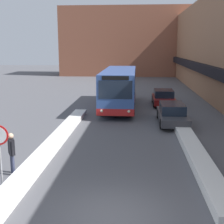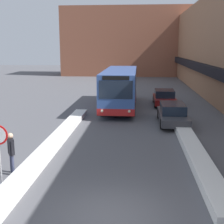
{
  "view_description": "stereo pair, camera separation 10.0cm",
  "coord_description": "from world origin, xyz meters",
  "px_view_note": "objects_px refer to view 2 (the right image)",
  "views": [
    {
      "loc": [
        0.74,
        -8.68,
        5.15
      ],
      "look_at": [
        -0.54,
        7.55,
        1.75
      ],
      "focal_mm": 50.0,
      "sensor_mm": 36.0,
      "label": 1
    },
    {
      "loc": [
        0.84,
        -8.67,
        5.15
      ],
      "look_at": [
        -0.54,
        7.55,
        1.75
      ],
      "focal_mm": 50.0,
      "sensor_mm": 36.0,
      "label": 2
    }
  ],
  "objects_px": {
    "city_bus": "(120,87)",
    "parked_car_middle": "(164,97)",
    "parked_car_front": "(173,114)",
    "pedestrian": "(11,149)"
  },
  "relations": [
    {
      "from": "parked_car_front",
      "to": "parked_car_middle",
      "type": "height_order",
      "value": "parked_car_front"
    },
    {
      "from": "parked_car_front",
      "to": "parked_car_middle",
      "type": "relative_size",
      "value": 1.13
    },
    {
      "from": "city_bus",
      "to": "parked_car_front",
      "type": "height_order",
      "value": "city_bus"
    },
    {
      "from": "city_bus",
      "to": "parked_car_middle",
      "type": "xyz_separation_m",
      "value": [
        3.9,
        1.46,
        -1.07
      ]
    },
    {
      "from": "city_bus",
      "to": "parked_car_middle",
      "type": "relative_size",
      "value": 2.59
    },
    {
      "from": "pedestrian",
      "to": "parked_car_middle",
      "type": "bearing_deg",
      "value": 124.96
    },
    {
      "from": "city_bus",
      "to": "pedestrian",
      "type": "distance_m",
      "value": 15.27
    },
    {
      "from": "parked_car_middle",
      "to": "pedestrian",
      "type": "distance_m",
      "value": 17.93
    },
    {
      "from": "city_bus",
      "to": "parked_car_middle",
      "type": "bearing_deg",
      "value": 20.52
    },
    {
      "from": "parked_car_front",
      "to": "parked_car_middle",
      "type": "xyz_separation_m",
      "value": [
        -0.0,
        7.01,
        -0.01
      ]
    }
  ]
}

